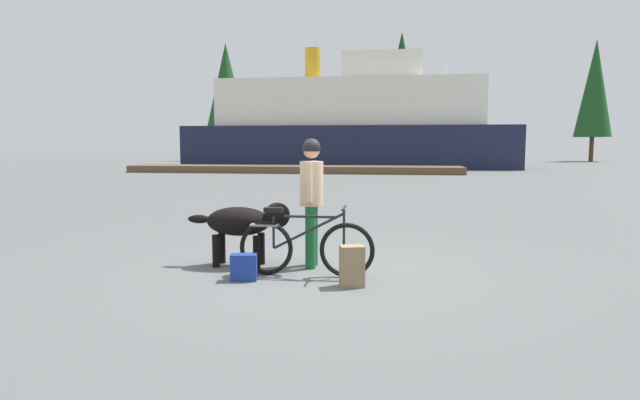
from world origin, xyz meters
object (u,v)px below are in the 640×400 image
(backpack, at_px, (352,266))
(sailboat_moored, at_px, (444,159))
(bicycle, at_px, (305,247))
(ferry_boat, at_px, (351,126))
(dog, at_px, (245,222))
(person_cyclist, at_px, (312,190))
(handbag_pannier, at_px, (244,267))

(backpack, xyz_separation_m, sailboat_moored, (4.17, 34.75, 0.26))
(bicycle, bearing_deg, ferry_boat, 93.54)
(dog, xyz_separation_m, ferry_boat, (-1.06, 31.43, 2.34))
(person_cyclist, height_order, dog, person_cyclist)
(bicycle, height_order, backpack, bicycle)
(ferry_boat, bearing_deg, dog, -88.07)
(dog, xyz_separation_m, handbag_pannier, (0.20, -0.76, -0.45))
(bicycle, distance_m, dog, 1.05)
(person_cyclist, relative_size, backpack, 3.60)
(person_cyclist, xyz_separation_m, dog, (-0.92, -0.08, -0.46))
(ferry_boat, bearing_deg, bicycle, -86.46)
(bicycle, bearing_deg, sailboat_moored, 82.02)
(backpack, xyz_separation_m, handbag_pannier, (-1.36, 0.10, -0.08))
(person_cyclist, bearing_deg, bicycle, -90.39)
(bicycle, xyz_separation_m, dog, (-0.92, 0.45, 0.23))
(person_cyclist, distance_m, dog, 1.03)
(handbag_pannier, relative_size, ferry_boat, 0.01)
(backpack, bearing_deg, sailboat_moored, 83.15)
(bicycle, height_order, person_cyclist, person_cyclist)
(bicycle, relative_size, handbag_pannier, 5.30)
(handbag_pannier, distance_m, sailboat_moored, 35.09)
(person_cyclist, bearing_deg, handbag_pannier, -130.54)
(person_cyclist, distance_m, backpack, 1.40)
(dog, relative_size, sailboat_moored, 0.19)
(backpack, xyz_separation_m, ferry_boat, (-2.61, 32.29, 2.71))
(dog, height_order, backpack, dog)
(ferry_boat, distance_m, sailboat_moored, 7.62)
(person_cyclist, xyz_separation_m, sailboat_moored, (4.81, 33.80, -0.57))
(backpack, distance_m, ferry_boat, 32.51)
(person_cyclist, relative_size, handbag_pannier, 5.34)
(dog, bearing_deg, ferry_boat, 91.93)
(sailboat_moored, bearing_deg, person_cyclist, -98.09)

